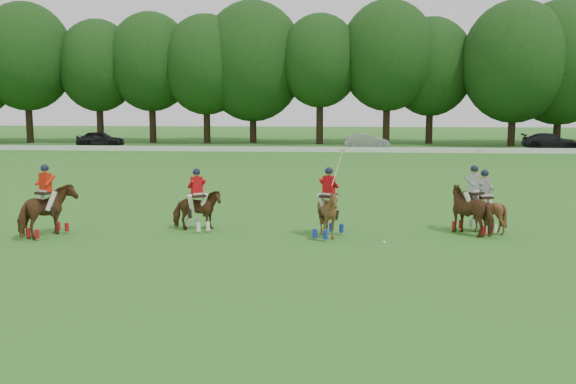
# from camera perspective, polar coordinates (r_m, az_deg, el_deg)

# --- Properties ---
(ground) EXTENTS (180.00, 180.00, 0.00)m
(ground) POSITION_cam_1_polar(r_m,az_deg,el_deg) (17.45, -1.74, -6.52)
(ground) COLOR #317120
(ground) RESTS_ON ground
(tree_line) EXTENTS (117.98, 14.32, 14.75)m
(tree_line) POSITION_cam_1_polar(r_m,az_deg,el_deg) (64.95, 3.14, 11.55)
(tree_line) COLOR black
(tree_line) RESTS_ON ground
(boundary_rail) EXTENTS (120.00, 0.10, 0.44)m
(boundary_rail) POSITION_cam_1_polar(r_m,az_deg,el_deg) (54.97, 2.55, 3.81)
(boundary_rail) COLOR white
(boundary_rail) RESTS_ON ground
(car_left) EXTENTS (4.47, 1.96, 1.50)m
(car_left) POSITION_cam_1_polar(r_m,az_deg,el_deg) (63.50, -16.32, 4.55)
(car_left) COLOR black
(car_left) RESTS_ON ground
(car_mid) EXTENTS (4.19, 1.84, 1.34)m
(car_mid) POSITION_cam_1_polar(r_m,az_deg,el_deg) (59.45, 6.98, 4.52)
(car_mid) COLOR gray
(car_mid) RESTS_ON ground
(car_right) EXTENTS (5.20, 2.68, 1.44)m
(car_right) POSITION_cam_1_polar(r_m,az_deg,el_deg) (62.37, 22.31, 4.19)
(car_right) COLOR black
(car_right) RESTS_ON ground
(polo_red_a) EXTENTS (1.62, 2.17, 2.37)m
(polo_red_a) POSITION_cam_1_polar(r_m,az_deg,el_deg) (22.28, -20.64, -1.55)
(polo_red_a) COLOR #492913
(polo_red_a) RESTS_ON ground
(polo_red_b) EXTENTS (1.81, 1.76, 2.13)m
(polo_red_b) POSITION_cam_1_polar(r_m,az_deg,el_deg) (22.06, -8.07, -1.51)
(polo_red_b) COLOR #492913
(polo_red_b) RESTS_ON ground
(polo_red_c) EXTENTS (1.78, 1.85, 2.83)m
(polo_red_c) POSITION_cam_1_polar(r_m,az_deg,el_deg) (20.74, 3.63, -1.84)
(polo_red_c) COLOR #492913
(polo_red_c) RESTS_ON ground
(polo_stripe_a) EXTENTS (1.92, 1.95, 2.84)m
(polo_stripe_a) POSITION_cam_1_polar(r_m,az_deg,el_deg) (22.15, 16.10, -1.49)
(polo_stripe_a) COLOR #492913
(polo_stripe_a) RESTS_ON ground
(polo_stripe_b) EXTENTS (1.43, 1.53, 2.13)m
(polo_stripe_b) POSITION_cam_1_polar(r_m,az_deg,el_deg) (22.52, 16.96, -1.58)
(polo_stripe_b) COLOR #492913
(polo_stripe_b) RESTS_ON ground
(polo_ball) EXTENTS (0.09, 0.09, 0.09)m
(polo_ball) POSITION_cam_1_polar(r_m,az_deg,el_deg) (20.19, 8.54, -4.44)
(polo_ball) COLOR white
(polo_ball) RESTS_ON ground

